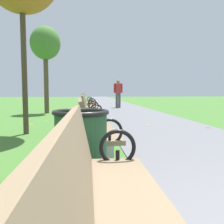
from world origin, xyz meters
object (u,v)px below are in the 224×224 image
at_px(park_bench_2, 94,130).
at_px(trash_bin, 81,158).
at_px(park_bench_5, 88,103).
at_px(tree_4, 45,45).
at_px(pedestrian_walking, 118,92).
at_px(park_bench_3, 90,112).
at_px(park_bench_4, 89,106).
at_px(park_bench_1, 112,216).

bearing_deg(park_bench_2, trash_bin, -97.55).
bearing_deg(park_bench_5, tree_4, 165.36).
distance_m(park_bench_5, trash_bin, 8.54).
bearing_deg(pedestrian_walking, park_bench_3, -102.31).
distance_m(park_bench_2, park_bench_5, 7.43).
xyz_separation_m(park_bench_2, pedestrian_walking, (1.78, 10.83, 0.44)).
xyz_separation_m(park_bench_2, park_bench_5, (0.00, 7.43, 0.00)).
height_order(park_bench_3, park_bench_5, same).
relative_size(park_bench_4, pedestrian_walking, 1.00).
bearing_deg(park_bench_3, trash_bin, -92.24).
xyz_separation_m(tree_4, trash_bin, (1.69, -9.02, -2.59)).
bearing_deg(park_bench_3, park_bench_4, 90.00).
xyz_separation_m(park_bench_1, park_bench_2, (0.00, 2.20, 0.00)).
bearing_deg(park_bench_3, park_bench_5, 90.00).
bearing_deg(park_bench_5, park_bench_1, -90.00).
height_order(park_bench_1, park_bench_3, same).
relative_size(park_bench_4, park_bench_5, 1.00).
height_order(park_bench_1, tree_4, tree_4).
bearing_deg(park_bench_1, park_bench_5, 90.00).
distance_m(park_bench_3, tree_4, 6.11).
height_order(park_bench_5, pedestrian_walking, pedestrian_walking).
bearing_deg(trash_bin, tree_4, 100.61).
xyz_separation_m(park_bench_5, pedestrian_walking, (1.78, 3.41, 0.44)).
bearing_deg(park_bench_1, tree_4, 100.29).
xyz_separation_m(park_bench_1, park_bench_5, (0.00, 9.63, 0.00)).
xyz_separation_m(park_bench_3, pedestrian_walking, (1.78, 8.18, 0.44)).
relative_size(park_bench_1, trash_bin, 1.91).
distance_m(park_bench_1, park_bench_3, 4.86).
height_order(park_bench_4, tree_4, tree_4).
bearing_deg(park_bench_5, trash_bin, -90.99).
distance_m(park_bench_4, park_bench_5, 2.57).
relative_size(park_bench_3, park_bench_5, 0.99).
height_order(park_bench_2, tree_4, tree_4).
bearing_deg(park_bench_5, park_bench_2, -90.00).
bearing_deg(park_bench_4, trash_bin, -91.41).
bearing_deg(park_bench_5, pedestrian_walking, 62.34).
bearing_deg(park_bench_4, tree_4, 121.01).
distance_m(park_bench_3, pedestrian_walking, 8.38).
bearing_deg(park_bench_1, park_bench_4, 90.00).
xyz_separation_m(pedestrian_walking, trash_bin, (-1.93, -11.94, -0.50)).
xyz_separation_m(park_bench_4, tree_4, (-1.84, 3.05, 2.53)).
bearing_deg(tree_4, park_bench_2, -76.93).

